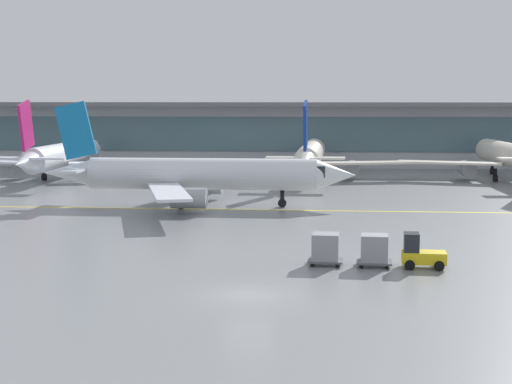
{
  "coord_description": "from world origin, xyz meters",
  "views": [
    {
      "loc": [
        3.1,
        -39.17,
        10.02
      ],
      "look_at": [
        -1.0,
        19.78,
        3.0
      ],
      "focal_mm": 54.92,
      "sensor_mm": 36.0,
      "label": 1
    }
  ],
  "objects": [
    {
      "name": "taxiway_centreline_stripe",
      "position": [
        -6.96,
        31.33,
        0.0
      ],
      "size": [
        109.99,
        2.28,
        0.01
      ],
      "primitive_type": "cube",
      "rotation": [
        0.0,
        0.0,
        -0.02
      ],
      "color": "yellow",
      "rests_on": "ground_plane"
    },
    {
      "name": "ground_plane",
      "position": [
        0.0,
        0.0,
        0.0
      ],
      "size": [
        400.0,
        400.0,
        0.0
      ],
      "primitive_type": "plane",
      "color": "gray"
    },
    {
      "name": "gate_airplane_1",
      "position": [
        -27.79,
        56.69,
        2.99
      ],
      "size": [
        28.0,
        30.05,
        9.97
      ],
      "rotation": [
        0.0,
        0.0,
        1.55
      ],
      "color": "silver",
      "rests_on": "ground_plane"
    },
    {
      "name": "terminal_concourse",
      "position": [
        0.0,
        78.98,
        4.92
      ],
      "size": [
        180.38,
        11.0,
        9.6
      ],
      "color": "#B2B7BC",
      "rests_on": "ground_plane"
    },
    {
      "name": "taxiing_regional_jet",
      "position": [
        -7.34,
        33.34,
        2.96
      ],
      "size": [
        29.74,
        27.72,
        9.87
      ],
      "rotation": [
        0.0,
        0.0,
        -0.02
      ],
      "color": "silver",
      "rests_on": "ground_plane"
    },
    {
      "name": "gate_airplane_3",
      "position": [
        27.76,
        59.4,
        3.02
      ],
      "size": [
        28.3,
        30.4,
        10.08
      ],
      "rotation": [
        0.0,
        0.0,
        1.6
      ],
      "color": "silver",
      "rests_on": "ground_plane"
    },
    {
      "name": "gate_airplane_2",
      "position": [
        3.13,
        59.31,
        2.98
      ],
      "size": [
        27.9,
        30.02,
        9.95
      ],
      "rotation": [
        0.0,
        0.0,
        1.52
      ],
      "color": "silver",
      "rests_on": "ground_plane"
    },
    {
      "name": "cargo_dolly_trailing",
      "position": [
        4.07,
        7.69,
        1.05
      ],
      "size": [
        2.21,
        1.75,
        1.94
      ],
      "rotation": [
        0.0,
        0.0,
        -0.07
      ],
      "color": "#595B60",
      "rests_on": "ground_plane"
    },
    {
      "name": "cargo_dolly_lead",
      "position": [
        6.99,
        7.47,
        1.05
      ],
      "size": [
        2.21,
        1.75,
        1.94
      ],
      "rotation": [
        0.0,
        0.0,
        -0.07
      ],
      "color": "#595B60",
      "rests_on": "ground_plane"
    },
    {
      "name": "baggage_tug",
      "position": [
        9.69,
        7.27,
        0.89
      ],
      "size": [
        2.7,
        1.79,
        2.1
      ],
      "rotation": [
        0.0,
        0.0,
        -0.07
      ],
      "color": "yellow",
      "rests_on": "ground_plane"
    }
  ]
}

